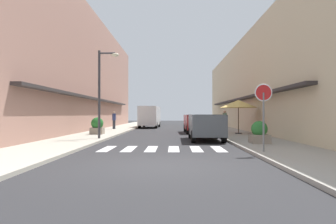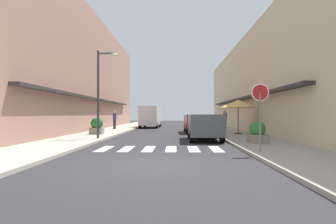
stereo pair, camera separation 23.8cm
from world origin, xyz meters
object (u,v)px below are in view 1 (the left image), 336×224
parked_car_near (206,124)px  planter_midblock (97,126)px  parked_car_mid (196,121)px  round_street_sign (263,100)px  pedestrian_walking_near (225,120)px  delivery_van (150,115)px  cafe_umbrella (238,104)px  planter_corner (259,133)px  pedestrian_walking_far (114,120)px  street_lamp (103,84)px

parked_car_near → planter_midblock: parked_car_near is taller
parked_car_near → parked_car_mid: same height
parked_car_mid → round_street_sign: round_street_sign is taller
parked_car_near → pedestrian_walking_near: 7.40m
delivery_van → cafe_umbrella: size_ratio=2.09×
delivery_van → planter_midblock: bearing=-101.8°
delivery_van → round_street_sign: (5.90, -22.00, 0.61)m
planter_corner → pedestrian_walking_far: (-9.63, 13.54, 0.38)m
parked_car_mid → planter_corner: 9.89m
street_lamp → pedestrian_walking_near: bearing=41.2°
parked_car_mid → street_lamp: (-5.85, -7.01, 2.27)m
delivery_van → round_street_sign: bearing=-75.0°
round_street_sign → planter_corner: size_ratio=2.36×
planter_midblock → pedestrian_walking_near: bearing=20.8°
pedestrian_walking_near → pedestrian_walking_far: (-9.69, 3.78, -0.02)m
round_street_sign → pedestrian_walking_far: size_ratio=1.50×
parked_car_near → pedestrian_walking_near: size_ratio=2.60×
parked_car_mid → planter_midblock: size_ratio=3.84×
parked_car_mid → delivery_van: delivery_van is taller
parked_car_near → pedestrian_walking_near: (2.30, 7.03, 0.09)m
street_lamp → planter_midblock: size_ratio=4.31×
parked_car_near → street_lamp: 6.28m
cafe_umbrella → parked_car_near: bearing=-123.8°
delivery_van → planter_corner: (6.69, -18.76, -0.80)m
pedestrian_walking_near → pedestrian_walking_far: pedestrian_walking_near is taller
parked_car_mid → pedestrian_walking_far: size_ratio=2.70×
parked_car_mid → planter_corner: size_ratio=4.23×
round_street_sign → planter_midblock: size_ratio=2.14×
parked_car_near → pedestrian_walking_far: 13.10m
delivery_van → planter_midblock: size_ratio=4.73×
planter_corner → parked_car_mid: bearing=103.1°
parked_car_near → planter_midblock: (-7.08, 3.47, -0.25)m
pedestrian_walking_near → pedestrian_walking_far: size_ratio=1.02×
delivery_van → planter_corner: delivery_van is taller
round_street_sign → delivery_van: bearing=105.0°
street_lamp → pedestrian_walking_near: street_lamp is taller
parked_car_near → street_lamp: size_ratio=0.88×
pedestrian_walking_far → street_lamp: bearing=127.7°
delivery_van → pedestrian_walking_far: delivery_van is taller
delivery_van → cafe_umbrella: bearing=-58.9°
planter_corner → cafe_umbrella: bearing=85.7°
parked_car_mid → pedestrian_walking_near: pedestrian_walking_near is taller
planter_corner → pedestrian_walking_near: pedestrian_walking_near is taller
street_lamp → pedestrian_walking_near: 11.06m
round_street_sign → parked_car_mid: bearing=96.4°
cafe_umbrella → pedestrian_walking_near: 3.20m
cafe_umbrella → planter_corner: 7.04m
parked_car_mid → street_lamp: size_ratio=0.89×
delivery_van → planter_midblock: delivery_van is taller
pedestrian_walking_far → parked_car_mid: bearing=-178.2°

